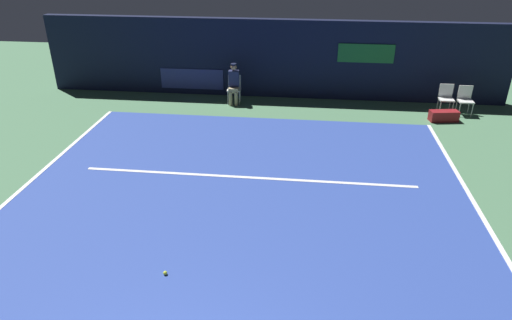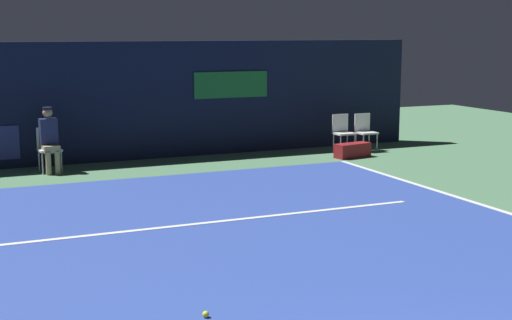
{
  "view_description": "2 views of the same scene",
  "coord_description": "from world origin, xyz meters",
  "px_view_note": "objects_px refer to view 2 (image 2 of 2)",
  "views": [
    {
      "loc": [
        1.29,
        -2.3,
        5.11
      ],
      "look_at": [
        0.3,
        6.13,
        0.87
      ],
      "focal_mm": 32.01,
      "sensor_mm": 36.0,
      "label": 1
    },
    {
      "loc": [
        -3.28,
        -3.25,
        2.83
      ],
      "look_at": [
        0.97,
        6.45,
        0.99
      ],
      "focal_mm": 52.53,
      "sensor_mm": 36.0,
      "label": 2
    }
  ],
  "objects_px": {
    "line_judge_on_chair": "(49,139)",
    "tennis_ball": "(206,314)",
    "courtside_chair_near": "(343,131)",
    "courtside_chair_far": "(365,130)",
    "equipment_bag": "(352,150)"
  },
  "relations": [
    {
      "from": "courtside_chair_near",
      "to": "equipment_bag",
      "type": "distance_m",
      "value": 0.89
    },
    {
      "from": "courtside_chair_far",
      "to": "tennis_ball",
      "type": "xyz_separation_m",
      "value": [
        -7.06,
        -8.42,
        -0.46
      ]
    },
    {
      "from": "courtside_chair_far",
      "to": "line_judge_on_chair",
      "type": "bearing_deg",
      "value": 178.78
    },
    {
      "from": "courtside_chair_near",
      "to": "courtside_chair_far",
      "type": "xyz_separation_m",
      "value": [
        0.55,
        -0.1,
        0.0
      ]
    },
    {
      "from": "courtside_chair_far",
      "to": "equipment_bag",
      "type": "bearing_deg",
      "value": -137.04
    },
    {
      "from": "line_judge_on_chair",
      "to": "tennis_ball",
      "type": "distance_m",
      "value": 8.61
    },
    {
      "from": "courtside_chair_far",
      "to": "equipment_bag",
      "type": "xyz_separation_m",
      "value": [
        -0.75,
        -0.7,
        -0.34
      ]
    },
    {
      "from": "line_judge_on_chair",
      "to": "tennis_ball",
      "type": "relative_size",
      "value": 19.41
    },
    {
      "from": "tennis_ball",
      "to": "equipment_bag",
      "type": "xyz_separation_m",
      "value": [
        6.31,
        7.73,
        0.11
      ]
    },
    {
      "from": "courtside_chair_far",
      "to": "tennis_ball",
      "type": "relative_size",
      "value": 12.94
    },
    {
      "from": "line_judge_on_chair",
      "to": "courtside_chair_near",
      "type": "relative_size",
      "value": 1.5
    },
    {
      "from": "courtside_chair_near",
      "to": "tennis_ball",
      "type": "relative_size",
      "value": 12.94
    },
    {
      "from": "line_judge_on_chair",
      "to": "tennis_ball",
      "type": "bearing_deg",
      "value": -88.53
    },
    {
      "from": "tennis_ball",
      "to": "courtside_chair_near",
      "type": "bearing_deg",
      "value": 52.63
    },
    {
      "from": "courtside_chair_near",
      "to": "equipment_bag",
      "type": "relative_size",
      "value": 1.05
    }
  ]
}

